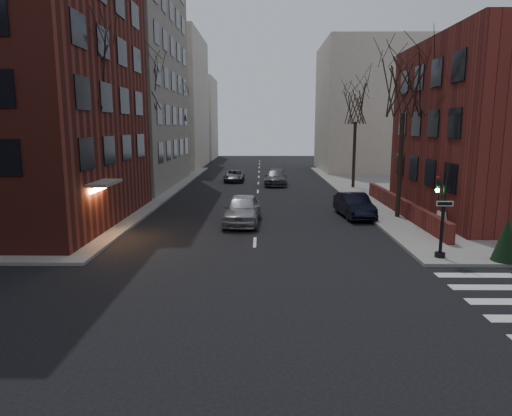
{
  "coord_description": "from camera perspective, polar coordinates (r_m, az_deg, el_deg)",
  "views": [
    {
      "loc": [
        0.33,
        -9.99,
        5.68
      ],
      "look_at": [
        0.08,
        10.53,
        2.0
      ],
      "focal_mm": 32.0,
      "sensor_mm": 36.0,
      "label": 1
    }
  ],
  "objects": [
    {
      "name": "parked_sedan",
      "position": [
        29.51,
        12.17,
        0.33
      ],
      "size": [
        2.03,
        4.73,
        1.51
      ],
      "primitive_type": "imported",
      "rotation": [
        0.0,
        0.0,
        0.1
      ],
      "color": "black",
      "rests_on": "ground"
    },
    {
      "name": "streetlamp_near",
      "position": [
        33.14,
        -14.33,
        7.36
      ],
      "size": [
        0.36,
        0.36,
        6.28
      ],
      "color": "black",
      "rests_on": "sidewalk_far_left"
    },
    {
      "name": "low_wall_right",
      "position": [
        30.76,
        17.65,
        0.27
      ],
      "size": [
        0.35,
        16.0,
        1.0
      ],
      "primitive_type": "cube",
      "color": "maroon",
      "rests_on": "sidewalk_far_right"
    },
    {
      "name": "streetlamp_far",
      "position": [
        52.71,
        -8.7,
        8.48
      ],
      "size": [
        0.36,
        0.36,
        6.28
      ],
      "color": "black",
      "rests_on": "sidewalk_far_left"
    },
    {
      "name": "tree_right_b",
      "position": [
        42.88,
        12.4,
        12.48
      ],
      "size": [
        3.74,
        3.74,
        9.18
      ],
      "color": "#2D231C",
      "rests_on": "sidewalk_far_right"
    },
    {
      "name": "traffic_signal",
      "position": [
        20.8,
        22.15,
        -1.04
      ],
      "size": [
        0.76,
        0.44,
        4.0
      ],
      "color": "black",
      "rests_on": "sidewalk_far_right"
    },
    {
      "name": "building_distant_ra",
      "position": [
        61.8,
        14.77,
        11.99
      ],
      "size": [
        14.0,
        14.0,
        16.0
      ],
      "primitive_type": "cube",
      "color": "beige",
      "rests_on": "ground"
    },
    {
      "name": "building_left_tan",
      "position": [
        48.01,
        -21.76,
        19.45
      ],
      "size": [
        18.0,
        18.0,
        28.0
      ],
      "primitive_type": "cube",
      "color": "gray",
      "rests_on": "ground"
    },
    {
      "name": "building_distant_lb",
      "position": [
        83.08,
        -8.68,
        10.96
      ],
      "size": [
        10.0,
        12.0,
        14.0
      ],
      "primitive_type": "cube",
      "color": "beige",
      "rests_on": "ground"
    },
    {
      "name": "sandwich_board",
      "position": [
        26.66,
        22.13,
        -1.44
      ],
      "size": [
        0.48,
        0.65,
        1.03
      ],
      "primitive_type": "cube",
      "rotation": [
        0.0,
        0.0,
        -0.03
      ],
      "color": "white",
      "rests_on": "sidewalk_far_right"
    },
    {
      "name": "tree_right_a",
      "position": [
        29.34,
        18.06,
        14.27
      ],
      "size": [
        3.96,
        3.96,
        9.72
      ],
      "color": "#2D231C",
      "rests_on": "sidewalk_far_right"
    },
    {
      "name": "tree_left_b",
      "position": [
        37.27,
        -13.95,
        14.85
      ],
      "size": [
        4.4,
        4.4,
        10.8
      ],
      "color": "#2D231C",
      "rests_on": "sidewalk_far_left"
    },
    {
      "name": "building_distant_la",
      "position": [
        66.86,
        -12.87,
        12.76
      ],
      "size": [
        14.0,
        16.0,
        18.0
      ],
      "primitive_type": "cube",
      "color": "beige",
      "rests_on": "ground"
    },
    {
      "name": "evergreen_shrub",
      "position": [
        21.6,
        28.82,
        -3.45
      ],
      "size": [
        1.39,
        1.39,
        1.83
      ],
      "primitive_type": "cone",
      "rotation": [
        0.0,
        0.0,
        0.32
      ],
      "color": "black",
      "rests_on": "sidewalk_far_right"
    },
    {
      "name": "tree_left_a",
      "position": [
        25.82,
        -20.82,
        15.73
      ],
      "size": [
        4.18,
        4.18,
        10.26
      ],
      "color": "#2D231C",
      "rests_on": "sidewalk_far_left"
    },
    {
      "name": "car_lane_silver",
      "position": [
        26.89,
        -1.71,
        -0.17
      ],
      "size": [
        2.3,
        5.14,
        1.72
      ],
      "primitive_type": "imported",
      "rotation": [
        0.0,
        0.0,
        -0.05
      ],
      "color": "#9C9CA1",
      "rests_on": "ground"
    },
    {
      "name": "car_lane_far",
      "position": [
        47.7,
        -2.74,
        4.03
      ],
      "size": [
        2.01,
        4.31,
        1.19
      ],
      "primitive_type": "imported",
      "rotation": [
        0.0,
        0.0,
        -0.01
      ],
      "color": "#44454A",
      "rests_on": "ground"
    },
    {
      "name": "car_lane_gray",
      "position": [
        44.8,
        2.51,
        3.85
      ],
      "size": [
        2.42,
        5.35,
        1.52
      ],
      "primitive_type": "imported",
      "rotation": [
        0.0,
        0.0,
        -0.06
      ],
      "color": "#424147",
      "rests_on": "ground"
    },
    {
      "name": "ground",
      "position": [
        11.5,
        -1.1,
        -19.44
      ],
      "size": [
        160.0,
        160.0,
        0.0
      ],
      "primitive_type": "plane",
      "color": "black",
      "rests_on": "ground"
    },
    {
      "name": "tree_left_c",
      "position": [
        50.87,
        -9.87,
        12.66
      ],
      "size": [
        3.96,
        3.96,
        9.72
      ],
      "color": "#2D231C",
      "rests_on": "sidewalk_far_left"
    }
  ]
}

